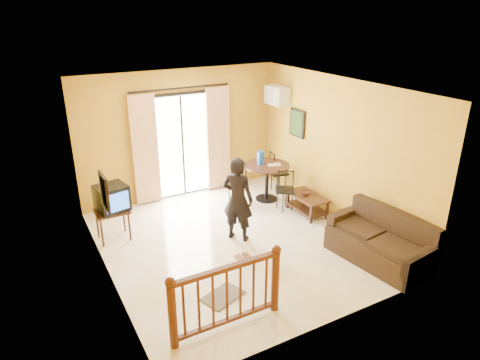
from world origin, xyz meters
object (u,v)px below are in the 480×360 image
coffee_table (307,201)px  sofa (381,243)px  television (112,198)px  dining_table (267,172)px  standing_person (238,199)px

coffee_table → sofa: sofa is taller
television → coffee_table: 3.86m
dining_table → coffee_table: 1.12m
television → sofa: bearing=-49.0°
dining_table → standing_person: size_ratio=0.62×
television → coffee_table: bearing=-24.3°
dining_table → coffee_table: bearing=-69.8°
television → coffee_table: television is taller
dining_table → standing_person: (-1.38, -1.21, 0.14)m
coffee_table → sofa: 2.01m
coffee_table → standing_person: size_ratio=0.57×
sofa → standing_person: size_ratio=1.20×
coffee_table → sofa: size_ratio=0.48×
television → sofa: size_ratio=0.32×
sofa → television: bearing=135.4°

